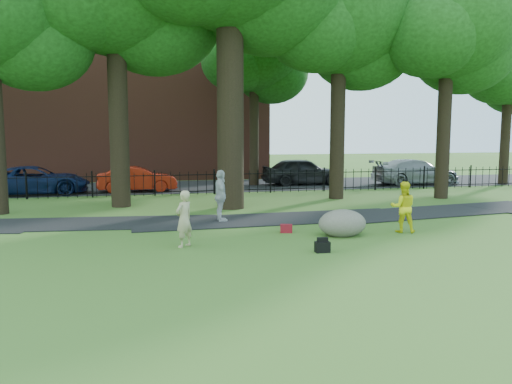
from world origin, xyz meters
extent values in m
plane|color=#426924|center=(0.00, 0.00, 0.00)|extent=(120.00, 120.00, 0.00)
cube|color=black|center=(1.00, 3.90, 0.00)|extent=(36.07, 3.85, 0.03)
cube|color=black|center=(0.00, 16.00, 0.00)|extent=(80.00, 7.00, 0.02)
cube|color=black|center=(0.00, 12.00, 1.02)|extent=(44.00, 0.04, 0.04)
cube|color=black|center=(0.00, 12.00, 0.18)|extent=(44.00, 0.04, 0.04)
cube|color=brown|center=(-4.00, 24.00, 6.00)|extent=(18.00, 8.00, 12.00)
cylinder|color=black|center=(0.00, 7.00, 5.25)|extent=(1.10, 1.10, 10.50)
ellipsoid|color=#16390F|center=(-7.65, 8.25, 6.82)|extent=(4.80, 4.80, 4.08)
cylinder|color=black|center=(-4.50, 8.50, 4.55)|extent=(0.80, 0.80, 9.10)
ellipsoid|color=#16390F|center=(-2.88, 9.40, 8.06)|extent=(5.76, 5.76, 4.90)
cylinder|color=black|center=(5.50, 9.00, 4.20)|extent=(0.70, 0.70, 8.40)
ellipsoid|color=#16390F|center=(5.50, 9.00, 8.64)|extent=(6.60, 6.60, 5.61)
ellipsoid|color=#16390F|center=(6.98, 9.82, 7.44)|extent=(5.28, 5.28, 4.49)
ellipsoid|color=#16390F|center=(4.18, 8.34, 7.92)|extent=(4.95, 4.95, 4.21)
cylinder|color=black|center=(10.50, 8.00, 4.02)|extent=(0.64, 0.64, 8.05)
ellipsoid|color=#16390F|center=(10.50, 8.00, 8.28)|extent=(6.20, 6.20, 5.27)
ellipsoid|color=#16390F|center=(11.89, 8.78, 7.13)|extent=(4.96, 4.96, 4.22)
ellipsoid|color=#16390F|center=(9.26, 7.38, 7.59)|extent=(4.65, 4.65, 3.95)
imported|color=tan|center=(-2.49, 0.17, 0.78)|extent=(0.67, 0.66, 1.56)
imported|color=yellow|center=(4.42, 0.72, 0.80)|extent=(0.94, 0.83, 1.61)
imported|color=#B9B9BE|center=(-0.91, 3.83, 0.92)|extent=(0.48, 1.09, 1.84)
ellipsoid|color=#686257|center=(2.35, 0.67, 0.43)|extent=(1.57, 1.23, 0.87)
cube|color=black|center=(1.00, -1.26, 0.14)|extent=(0.38, 0.25, 0.28)
cube|color=maroon|center=(0.81, 1.47, 0.13)|extent=(0.43, 0.33, 0.26)
imported|color=#9E1C0C|center=(-3.88, 13.95, 0.68)|extent=(4.19, 1.56, 1.37)
imported|color=#0E1C48|center=(-8.92, 13.76, 0.73)|extent=(5.41, 2.76, 1.46)
imported|color=black|center=(5.90, 15.50, 0.83)|extent=(4.87, 1.96, 1.66)
imported|color=gray|center=(12.67, 14.08, 0.78)|extent=(5.37, 2.19, 1.56)
camera|label=1|loc=(-3.53, -13.39, 3.09)|focal=35.00mm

